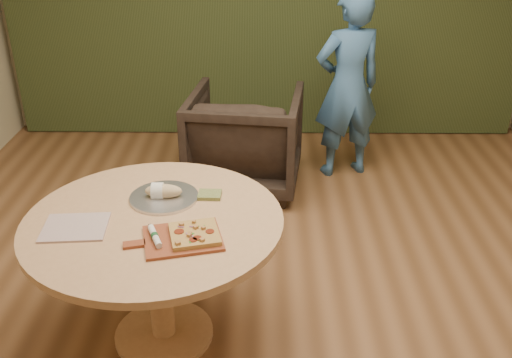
{
  "coord_description": "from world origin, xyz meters",
  "views": [
    {
      "loc": [
        -0.04,
        -2.45,
        2.19
      ],
      "look_at": [
        -0.07,
        0.25,
        0.81
      ],
      "focal_mm": 40.0,
      "sensor_mm": 36.0,
      "label": 1
    }
  ],
  "objects_px": {
    "pizza_paddle": "(180,239)",
    "bread_roll": "(162,191)",
    "flatbread_pizza": "(194,234)",
    "cutlery_roll": "(155,236)",
    "pedestal_table": "(156,242)",
    "armchair": "(245,135)",
    "person_standing": "(348,86)",
    "serving_tray": "(164,197)"
  },
  "relations": [
    {
      "from": "pedestal_table",
      "to": "bread_roll",
      "type": "height_order",
      "value": "bread_roll"
    },
    {
      "from": "pedestal_table",
      "to": "bread_roll",
      "type": "bearing_deg",
      "value": 86.22
    },
    {
      "from": "pedestal_table",
      "to": "person_standing",
      "type": "distance_m",
      "value": 2.39
    },
    {
      "from": "pizza_paddle",
      "to": "cutlery_roll",
      "type": "relative_size",
      "value": 2.46
    },
    {
      "from": "bread_roll",
      "to": "person_standing",
      "type": "height_order",
      "value": "person_standing"
    },
    {
      "from": "serving_tray",
      "to": "pizza_paddle",
      "type": "bearing_deg",
      "value": -70.81
    },
    {
      "from": "bread_roll",
      "to": "armchair",
      "type": "height_order",
      "value": "armchair"
    },
    {
      "from": "pedestal_table",
      "to": "cutlery_roll",
      "type": "bearing_deg",
      "value": -77.82
    },
    {
      "from": "pedestal_table",
      "to": "flatbread_pizza",
      "type": "relative_size",
      "value": 4.8
    },
    {
      "from": "cutlery_roll",
      "to": "bread_roll",
      "type": "relative_size",
      "value": 0.99
    },
    {
      "from": "flatbread_pizza",
      "to": "cutlery_roll",
      "type": "distance_m",
      "value": 0.18
    },
    {
      "from": "pizza_paddle",
      "to": "armchair",
      "type": "xyz_separation_m",
      "value": [
        0.24,
        2.0,
        -0.32
      ]
    },
    {
      "from": "bread_roll",
      "to": "serving_tray",
      "type": "bearing_deg",
      "value": 0.0
    },
    {
      "from": "flatbread_pizza",
      "to": "person_standing",
      "type": "relative_size",
      "value": 0.17
    },
    {
      "from": "person_standing",
      "to": "pizza_paddle",
      "type": "bearing_deg",
      "value": 48.28
    },
    {
      "from": "pizza_paddle",
      "to": "bread_roll",
      "type": "height_order",
      "value": "bread_roll"
    },
    {
      "from": "pizza_paddle",
      "to": "person_standing",
      "type": "height_order",
      "value": "person_standing"
    },
    {
      "from": "pizza_paddle",
      "to": "bread_roll",
      "type": "relative_size",
      "value": 2.44
    },
    {
      "from": "pizza_paddle",
      "to": "flatbread_pizza",
      "type": "relative_size",
      "value": 1.77
    },
    {
      "from": "pizza_paddle",
      "to": "serving_tray",
      "type": "height_order",
      "value": "serving_tray"
    },
    {
      "from": "cutlery_roll",
      "to": "pizza_paddle",
      "type": "bearing_deg",
      "value": -14.74
    },
    {
      "from": "pedestal_table",
      "to": "cutlery_roll",
      "type": "height_order",
      "value": "cutlery_roll"
    },
    {
      "from": "flatbread_pizza",
      "to": "serving_tray",
      "type": "xyz_separation_m",
      "value": [
        -0.2,
        0.38,
        -0.02
      ]
    },
    {
      "from": "serving_tray",
      "to": "cutlery_roll",
      "type": "bearing_deg",
      "value": -86.81
    },
    {
      "from": "pizza_paddle",
      "to": "bread_roll",
      "type": "bearing_deg",
      "value": 96.38
    },
    {
      "from": "pedestal_table",
      "to": "armchair",
      "type": "xyz_separation_m",
      "value": [
        0.4,
        1.8,
        -0.17
      ]
    },
    {
      "from": "pizza_paddle",
      "to": "serving_tray",
      "type": "bearing_deg",
      "value": 95.24
    },
    {
      "from": "armchair",
      "to": "person_standing",
      "type": "bearing_deg",
      "value": -156.37
    },
    {
      "from": "bread_roll",
      "to": "pizza_paddle",
      "type": "bearing_deg",
      "value": -69.66
    },
    {
      "from": "bread_roll",
      "to": "armchair",
      "type": "bearing_deg",
      "value": 76.55
    },
    {
      "from": "armchair",
      "to": "person_standing",
      "type": "height_order",
      "value": "person_standing"
    },
    {
      "from": "flatbread_pizza",
      "to": "cutlery_roll",
      "type": "relative_size",
      "value": 1.39
    },
    {
      "from": "pizza_paddle",
      "to": "cutlery_roll",
      "type": "bearing_deg",
      "value": 173.86
    },
    {
      "from": "flatbread_pizza",
      "to": "cutlery_roll",
      "type": "bearing_deg",
      "value": -171.86
    },
    {
      "from": "pizza_paddle",
      "to": "flatbread_pizza",
      "type": "height_order",
      "value": "flatbread_pizza"
    },
    {
      "from": "pizza_paddle",
      "to": "armchair",
      "type": "relative_size",
      "value": 0.54
    },
    {
      "from": "flatbread_pizza",
      "to": "bread_roll",
      "type": "distance_m",
      "value": 0.44
    },
    {
      "from": "pizza_paddle",
      "to": "bread_roll",
      "type": "xyz_separation_m",
      "value": [
        -0.15,
        0.39,
        0.04
      ]
    },
    {
      "from": "bread_roll",
      "to": "flatbread_pizza",
      "type": "bearing_deg",
      "value": -61.25
    },
    {
      "from": "pedestal_table",
      "to": "bread_roll",
      "type": "distance_m",
      "value": 0.27
    },
    {
      "from": "cutlery_roll",
      "to": "armchair",
      "type": "relative_size",
      "value": 0.22
    },
    {
      "from": "pizza_paddle",
      "to": "flatbread_pizza",
      "type": "distance_m",
      "value": 0.07
    }
  ]
}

